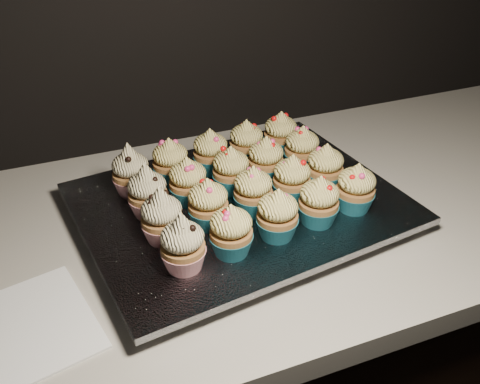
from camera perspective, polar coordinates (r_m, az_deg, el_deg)
The scene contains 24 objects.
worktop at distance 0.89m, azimuth -10.30°, elevation -5.62°, with size 2.44×0.64×0.04m, color beige.
napkin at distance 0.77m, azimuth -22.47°, elevation -13.59°, with size 0.18×0.18×0.00m, color white.
baking_tray at distance 0.90m, azimuth 0.00°, elevation -2.08°, with size 0.47×0.36×0.02m, color black.
foil_lining at distance 0.89m, azimuth 0.00°, elevation -1.18°, with size 0.51×0.40×0.01m, color silver.
cupcake_0 at distance 0.73m, azimuth -6.13°, elevation -5.59°, with size 0.06×0.06×0.10m.
cupcake_1 at distance 0.76m, azimuth -0.95°, elevation -4.21°, with size 0.06×0.06×0.08m.
cupcake_2 at distance 0.79m, azimuth 4.02°, elevation -2.49°, with size 0.06×0.06×0.08m.
cupcake_3 at distance 0.82m, azimuth 8.41°, elevation -1.03°, with size 0.06×0.06×0.08m.
cupcake_4 at distance 0.87m, azimuth 12.24°, elevation 0.36°, with size 0.06×0.06×0.08m.
cupcake_5 at distance 0.79m, azimuth -8.32°, elevation -2.66°, with size 0.06×0.06×0.10m.
cupcake_6 at distance 0.81m, azimuth -3.41°, elevation -1.30°, with size 0.06×0.06×0.08m.
cupcake_7 at distance 0.84m, azimuth 1.40°, elevation 0.09°, with size 0.06×0.06×0.08m.
cupcake_8 at distance 0.87m, azimuth 5.54°, elevation 1.36°, with size 0.06×0.06×0.08m.
cupcake_9 at distance 0.91m, azimuth 9.06°, elevation 2.56°, with size 0.06×0.06×0.08m.
cupcake_10 at distance 0.85m, azimuth -9.83°, elevation -0.03°, with size 0.06×0.06×0.10m.
cupcake_11 at distance 0.87m, azimuth -5.56°, elevation 1.09°, with size 0.06×0.06×0.08m.
cupcake_12 at distance 0.89m, azimuth -0.97°, elevation 2.31°, with size 0.06×0.06×0.08m.
cupcake_13 at distance 0.92m, azimuth 2.76°, elevation 3.42°, with size 0.06×0.06×0.08m.
cupcake_14 at distance 0.96m, azimuth 6.60°, elevation 4.58°, with size 0.06×0.06×0.08m.
cupcake_15 at distance 0.90m, azimuth -11.57°, elevation 2.14°, with size 0.06×0.06×0.10m.
cupcake_16 at distance 0.92m, azimuth -7.43°, elevation 3.20°, with size 0.06×0.06×0.08m.
cupcake_17 at distance 0.95m, azimuth -3.15°, elevation 4.27°, with size 0.06×0.06×0.08m.
cupcake_18 at distance 0.98m, azimuth 0.68°, elevation 5.29°, with size 0.06×0.06×0.08m.
cupcake_19 at distance 1.01m, azimuth 4.34°, elevation 6.20°, with size 0.06×0.06×0.08m.
Camera 1 is at (-0.10, 1.01, 1.43)m, focal length 40.00 mm.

